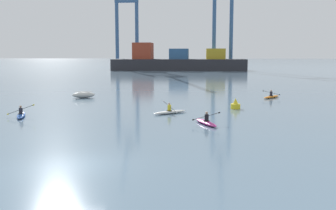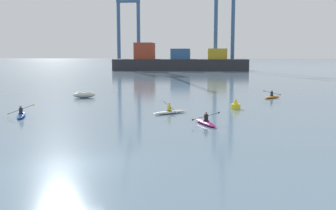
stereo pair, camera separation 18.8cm
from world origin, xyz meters
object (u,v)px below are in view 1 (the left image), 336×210
(kayak_white, at_px, (170,112))
(kayak_blue, at_px, (21,115))
(container_barge, at_px, (178,62))
(gantry_crane_west, at_px, (126,14))
(channel_buoy, at_px, (235,105))
(kayak_orange, at_px, (271,96))
(capsized_dinghy, at_px, (84,95))
(gantry_crane_west_mid, at_px, (223,7))
(kayak_magenta, at_px, (206,122))

(kayak_white, relative_size, kayak_blue, 0.88)
(container_barge, bearing_deg, gantry_crane_west, 146.44)
(channel_buoy, relative_size, kayak_orange, 0.33)
(kayak_blue, bearing_deg, gantry_crane_west, 95.94)
(capsized_dinghy, height_order, kayak_blue, kayak_blue)
(kayak_white, bearing_deg, gantry_crane_west_mid, 84.34)
(channel_buoy, bearing_deg, capsized_dinghy, 155.57)
(gantry_crane_west, bearing_deg, kayak_magenta, -76.32)
(channel_buoy, bearing_deg, gantry_crane_west, 106.36)
(container_barge, height_order, gantry_crane_west, gantry_crane_west)
(kayak_orange, bearing_deg, channel_buoy, -117.61)
(gantry_crane_west, relative_size, kayak_orange, 12.89)
(container_barge, relative_size, channel_buoy, 40.91)
(gantry_crane_west, relative_size, gantry_crane_west_mid, 0.93)
(container_barge, relative_size, gantry_crane_west, 1.04)
(gantry_crane_west, distance_m, kayak_white, 105.53)
(kayak_white, height_order, kayak_magenta, kayak_white)
(kayak_orange, relative_size, kayak_white, 1.02)
(channel_buoy, bearing_deg, kayak_blue, -160.60)
(gantry_crane_west, xyz_separation_m, kayak_white, (22.86, -101.40, -18.23))
(container_barge, bearing_deg, kayak_blue, -94.58)
(container_barge, xyz_separation_m, kayak_white, (4.64, -89.32, -2.46))
(container_barge, height_order, kayak_white, container_barge)
(kayak_white, distance_m, kayak_magenta, 5.78)
(container_barge, distance_m, channel_buoy, 86.44)
(gantry_crane_west_mid, height_order, channel_buoy, gantry_crane_west_mid)
(gantry_crane_west_mid, distance_m, kayak_white, 97.43)
(kayak_orange, bearing_deg, capsized_dinghy, -175.24)
(capsized_dinghy, xyz_separation_m, kayak_magenta, (14.03, -16.15, -0.18))
(capsized_dinghy, distance_m, kayak_orange, 21.93)
(gantry_crane_west, height_order, gantry_crane_west_mid, gantry_crane_west_mid)
(container_barge, height_order, gantry_crane_west_mid, gantry_crane_west_mid)
(kayak_blue, bearing_deg, kayak_orange, 34.64)
(kayak_magenta, bearing_deg, kayak_blue, 171.75)
(gantry_crane_west_mid, relative_size, kayak_orange, 13.91)
(channel_buoy, height_order, kayak_magenta, channel_buoy)
(gantry_crane_west, relative_size, kayak_blue, 11.58)
(kayak_magenta, bearing_deg, capsized_dinghy, 130.99)
(capsized_dinghy, distance_m, kayak_magenta, 21.40)
(gantry_crane_west, xyz_separation_m, gantry_crane_west_mid, (32.26, -6.42, 1.32))
(kayak_orange, xyz_separation_m, kayak_white, (-10.84, -13.04, 0.00))
(capsized_dinghy, bearing_deg, kayak_blue, -94.12)
(container_barge, height_order, channel_buoy, container_barge)
(capsized_dinghy, distance_m, kayak_blue, 14.01)
(container_barge, bearing_deg, kayak_orange, -78.53)
(kayak_magenta, distance_m, kayak_blue, 15.20)
(gantry_crane_west_mid, bearing_deg, kayak_orange, -89.00)
(capsized_dinghy, xyz_separation_m, kayak_orange, (21.85, 1.82, -0.18))
(gantry_crane_west, distance_m, kayak_magenta, 110.95)
(container_barge, xyz_separation_m, capsized_dinghy, (-6.37, -78.10, -2.29))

